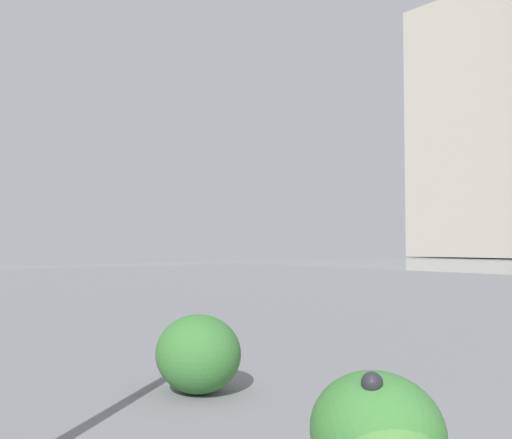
# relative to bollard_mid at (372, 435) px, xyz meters

# --- Properties ---
(building_highrise) EXTENTS (15.11, 13.80, 31.78)m
(building_highrise) POSITION_rel_bollard_mid_xyz_m (33.27, -65.26, 15.49)
(building_highrise) COLOR #B2A899
(building_highrise) RESTS_ON ground
(bollard_mid) EXTENTS (0.13, 0.13, 0.76)m
(bollard_mid) POSITION_rel_bollard_mid_xyz_m (0.00, 0.00, 0.00)
(bollard_mid) COLOR #232328
(bollard_mid) RESTS_ON ground
(shrub_round) EXTENTS (0.93, 0.84, 0.79)m
(shrub_round) POSITION_rel_bollard_mid_xyz_m (2.68, -0.60, -0.00)
(shrub_round) COLOR #387533
(shrub_round) RESTS_ON ground
(shrub_wide) EXTENTS (0.85, 0.77, 0.73)m
(shrub_wide) POSITION_rel_bollard_mid_xyz_m (0.08, -0.14, -0.03)
(shrub_wide) COLOR #387533
(shrub_wide) RESTS_ON ground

